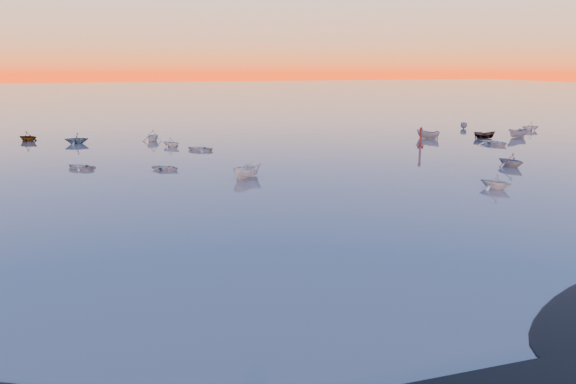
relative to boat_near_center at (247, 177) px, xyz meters
name	(u,v)px	position (x,y,z in m)	size (l,w,h in m)	color
ground	(201,124)	(4.63, 60.24, 0.00)	(600.00, 600.00, 0.00)	#6A5F59
mud_lobes	(546,331)	(4.63, -40.76, 0.01)	(140.00, 6.00, 0.07)	black
moored_fleet	(257,157)	(4.63, 13.24, 0.00)	(124.00, 58.00, 1.20)	silver
boat_near_center	(247,177)	(0.00, 0.00, 0.00)	(4.35, 1.84, 1.51)	silver
boat_near_right	(510,167)	(32.83, -3.48, 0.00)	(3.81, 1.71, 1.33)	gray
channel_marker	(421,139)	(31.02, 14.87, 1.30)	(0.93, 0.93, 3.30)	#4A1310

